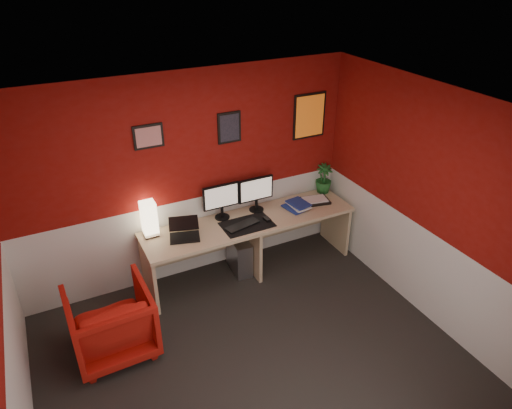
{
  "coord_description": "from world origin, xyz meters",
  "views": [
    {
      "loc": [
        -1.44,
        -2.87,
        3.59
      ],
      "look_at": [
        0.6,
        1.21,
        1.05
      ],
      "focal_mm": 32.58,
      "sensor_mm": 36.0,
      "label": 1
    }
  ],
  "objects_px": {
    "armchair": "(111,322)",
    "pc_tower": "(239,254)",
    "shoji_lamp": "(149,220)",
    "monitor_right": "(256,189)",
    "zen_tray": "(315,201)",
    "monitor_left": "(221,196)",
    "desk": "(250,246)",
    "laptop": "(184,230)",
    "potted_plant": "(324,179)"
  },
  "relations": [
    {
      "from": "desk",
      "to": "zen_tray",
      "type": "relative_size",
      "value": 7.43
    },
    {
      "from": "zen_tray",
      "to": "pc_tower",
      "type": "relative_size",
      "value": 0.78
    },
    {
      "from": "monitor_right",
      "to": "zen_tray",
      "type": "xyz_separation_m",
      "value": [
        0.76,
        -0.15,
        -0.28
      ]
    },
    {
      "from": "armchair",
      "to": "monitor_right",
      "type": "bearing_deg",
      "value": -160.63
    },
    {
      "from": "desk",
      "to": "potted_plant",
      "type": "distance_m",
      "value": 1.34
    },
    {
      "from": "armchair",
      "to": "pc_tower",
      "type": "bearing_deg",
      "value": -160.67
    },
    {
      "from": "laptop",
      "to": "zen_tray",
      "type": "height_order",
      "value": "laptop"
    },
    {
      "from": "pc_tower",
      "to": "shoji_lamp",
      "type": "bearing_deg",
      "value": 176.62
    },
    {
      "from": "laptop",
      "to": "monitor_left",
      "type": "xyz_separation_m",
      "value": [
        0.55,
        0.23,
        0.18
      ]
    },
    {
      "from": "laptop",
      "to": "zen_tray",
      "type": "bearing_deg",
      "value": 18.4
    },
    {
      "from": "desk",
      "to": "laptop",
      "type": "height_order",
      "value": "laptop"
    },
    {
      "from": "monitor_right",
      "to": "pc_tower",
      "type": "height_order",
      "value": "monitor_right"
    },
    {
      "from": "potted_plant",
      "to": "armchair",
      "type": "distance_m",
      "value": 3.15
    },
    {
      "from": "monitor_right",
      "to": "armchair",
      "type": "distance_m",
      "value": 2.22
    },
    {
      "from": "monitor_left",
      "to": "pc_tower",
      "type": "distance_m",
      "value": 0.82
    },
    {
      "from": "laptop",
      "to": "armchair",
      "type": "height_order",
      "value": "laptop"
    },
    {
      "from": "shoji_lamp",
      "to": "zen_tray",
      "type": "bearing_deg",
      "value": -4.57
    },
    {
      "from": "monitor_left",
      "to": "monitor_right",
      "type": "distance_m",
      "value": 0.45
    },
    {
      "from": "shoji_lamp",
      "to": "pc_tower",
      "type": "relative_size",
      "value": 0.89
    },
    {
      "from": "zen_tray",
      "to": "potted_plant",
      "type": "distance_m",
      "value": 0.36
    },
    {
      "from": "armchair",
      "to": "zen_tray",
      "type": "bearing_deg",
      "value": -169.02
    },
    {
      "from": "monitor_left",
      "to": "zen_tray",
      "type": "height_order",
      "value": "monitor_left"
    },
    {
      "from": "pc_tower",
      "to": "laptop",
      "type": "bearing_deg",
      "value": -168.02
    },
    {
      "from": "monitor_right",
      "to": "zen_tray",
      "type": "bearing_deg",
      "value": -10.82
    },
    {
      "from": "desk",
      "to": "pc_tower",
      "type": "xyz_separation_m",
      "value": [
        -0.12,
        0.07,
        -0.14
      ]
    },
    {
      "from": "shoji_lamp",
      "to": "zen_tray",
      "type": "height_order",
      "value": "shoji_lamp"
    },
    {
      "from": "monitor_right",
      "to": "zen_tray",
      "type": "distance_m",
      "value": 0.83
    },
    {
      "from": "monitor_left",
      "to": "monitor_right",
      "type": "bearing_deg",
      "value": -2.04
    },
    {
      "from": "desk",
      "to": "laptop",
      "type": "relative_size",
      "value": 7.88
    },
    {
      "from": "monitor_left",
      "to": "potted_plant",
      "type": "relative_size",
      "value": 1.49
    },
    {
      "from": "potted_plant",
      "to": "pc_tower",
      "type": "xyz_separation_m",
      "value": [
        -1.31,
        -0.16,
        -0.7
      ]
    },
    {
      "from": "shoji_lamp",
      "to": "armchair",
      "type": "bearing_deg",
      "value": -130.02
    },
    {
      "from": "potted_plant",
      "to": "armchair",
      "type": "xyz_separation_m",
      "value": [
        -2.99,
        -0.81,
        -0.57
      ]
    },
    {
      "from": "shoji_lamp",
      "to": "armchair",
      "type": "height_order",
      "value": "shoji_lamp"
    },
    {
      "from": "monitor_left",
      "to": "monitor_right",
      "type": "xyz_separation_m",
      "value": [
        0.45,
        -0.02,
        0.0
      ]
    },
    {
      "from": "laptop",
      "to": "monitor_right",
      "type": "height_order",
      "value": "monitor_right"
    },
    {
      "from": "shoji_lamp",
      "to": "monitor_right",
      "type": "bearing_deg",
      "value": -0.9
    },
    {
      "from": "shoji_lamp",
      "to": "laptop",
      "type": "bearing_deg",
      "value": -36.1
    },
    {
      "from": "desk",
      "to": "potted_plant",
      "type": "bearing_deg",
      "value": 11.01
    },
    {
      "from": "laptop",
      "to": "monitor_right",
      "type": "distance_m",
      "value": 1.04
    },
    {
      "from": "monitor_left",
      "to": "pc_tower",
      "type": "relative_size",
      "value": 1.29
    },
    {
      "from": "monitor_left",
      "to": "armchair",
      "type": "bearing_deg",
      "value": -153.0
    },
    {
      "from": "monitor_left",
      "to": "zen_tray",
      "type": "xyz_separation_m",
      "value": [
        1.22,
        -0.16,
        -0.28
      ]
    },
    {
      "from": "desk",
      "to": "laptop",
      "type": "distance_m",
      "value": 0.95
    },
    {
      "from": "desk",
      "to": "laptop",
      "type": "bearing_deg",
      "value": -178.42
    },
    {
      "from": "monitor_left",
      "to": "zen_tray",
      "type": "distance_m",
      "value": 1.26
    },
    {
      "from": "laptop",
      "to": "monitor_right",
      "type": "bearing_deg",
      "value": 28.2
    },
    {
      "from": "desk",
      "to": "monitor_right",
      "type": "height_order",
      "value": "monitor_right"
    },
    {
      "from": "zen_tray",
      "to": "pc_tower",
      "type": "xyz_separation_m",
      "value": [
        -1.06,
        0.03,
        -0.52
      ]
    },
    {
      "from": "armchair",
      "to": "potted_plant",
      "type": "bearing_deg",
      "value": -166.62
    }
  ]
}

